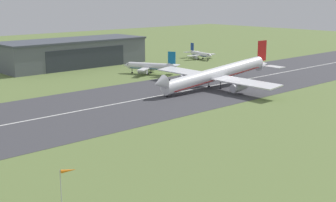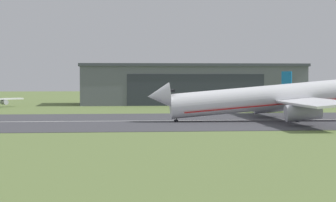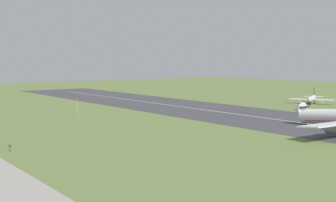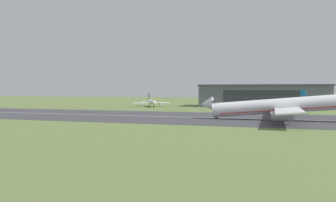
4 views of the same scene
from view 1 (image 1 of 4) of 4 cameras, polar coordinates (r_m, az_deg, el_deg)
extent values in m
plane|color=olive|center=(106.14, 16.21, -6.01)|extent=(668.36, 668.36, 0.00)
cube|color=#3D3D42|center=(148.71, -5.55, -0.20)|extent=(428.36, 50.87, 0.06)
cube|color=silver|center=(148.71, -5.55, -0.19)|extent=(385.53, 0.70, 0.01)
cube|color=slate|center=(229.66, -11.51, 5.68)|extent=(69.91, 24.09, 11.95)
cube|color=#424751|center=(228.99, -11.58, 7.27)|extent=(70.91, 25.09, 0.90)
cube|color=#2D333D|center=(219.61, -9.86, 5.12)|extent=(41.95, 0.12, 9.56)
cylinder|color=white|center=(171.83, 5.84, 3.27)|extent=(50.05, 5.64, 9.03)
cone|color=white|center=(153.30, -1.04, 2.19)|extent=(4.80, 4.89, 5.16)
cone|color=white|center=(192.84, 11.47, 4.38)|extent=(6.19, 4.43, 4.81)
cube|color=black|center=(154.66, -0.37, 2.65)|extent=(1.20, 4.11, 0.53)
cube|color=red|center=(172.05, 5.83, 2.84)|extent=(44.70, 5.31, 4.01)
cube|color=white|center=(181.63, 2.14, 3.57)|extent=(7.61, 25.31, 1.01)
cylinder|color=#A8A8B2|center=(179.50, 2.25, 2.90)|extent=(6.54, 3.09, 3.51)
cube|color=white|center=(161.59, 9.51, 2.26)|extent=(7.61, 25.31, 1.01)
cylinder|color=#A8A8B2|center=(162.07, 8.61, 1.69)|extent=(6.54, 3.09, 3.51)
cube|color=red|center=(191.44, 11.39, 6.02)|extent=(5.24, 0.37, 8.18)
cube|color=white|center=(196.17, 9.97, 4.53)|extent=(4.70, 7.44, 0.24)
cube|color=white|center=(188.93, 12.85, 4.10)|extent=(4.70, 7.44, 0.24)
cylinder|color=black|center=(156.19, -0.09, 0.98)|extent=(0.24, 0.24, 2.72)
cylinder|color=black|center=(156.43, -0.09, 0.57)|extent=(0.84, 0.84, 0.44)
cylinder|color=black|center=(174.06, 5.01, 2.15)|extent=(0.24, 0.24, 2.72)
cylinder|color=black|center=(174.27, 5.00, 1.78)|extent=(0.84, 0.84, 0.44)
cylinder|color=black|center=(170.22, 6.41, 1.88)|extent=(0.24, 0.24, 2.72)
cylinder|color=black|center=(170.43, 6.41, 1.50)|extent=(0.84, 0.84, 0.44)
cylinder|color=white|center=(251.06, 4.05, 5.72)|extent=(5.16, 15.01, 2.39)
cone|color=white|center=(244.26, 5.21, 5.50)|extent=(2.76, 2.57, 2.39)
cone|color=white|center=(258.20, 2.90, 6.02)|extent=(2.66, 3.23, 2.15)
cube|color=black|center=(245.14, 5.05, 5.64)|extent=(2.21, 1.47, 0.44)
cube|color=navy|center=(251.14, 4.05, 5.57)|extent=(4.76, 13.53, 0.20)
cube|color=white|center=(248.04, 3.16, 5.55)|extent=(7.80, 3.76, 0.40)
cylinder|color=#A8A8B2|center=(248.12, 3.33, 5.31)|extent=(2.05, 3.34, 1.48)
cube|color=white|center=(253.76, 5.00, 5.68)|extent=(7.80, 3.76, 0.40)
cylinder|color=#A8A8B2|center=(253.15, 4.95, 5.44)|extent=(2.05, 3.34, 1.48)
cube|color=navy|center=(257.53, 2.97, 6.63)|extent=(0.77, 2.61, 4.07)
cube|color=white|center=(256.49, 2.35, 5.97)|extent=(4.03, 2.93, 0.24)
cube|color=white|center=(259.90, 3.46, 6.04)|extent=(4.03, 2.93, 0.24)
cylinder|color=black|center=(246.32, 4.89, 5.12)|extent=(0.24, 0.24, 1.44)
cylinder|color=black|center=(246.38, 4.88, 5.00)|extent=(0.84, 0.84, 0.44)
cylinder|color=black|center=(250.64, 3.75, 5.27)|extent=(0.24, 0.24, 1.44)
cylinder|color=black|center=(250.70, 3.75, 5.15)|extent=(0.84, 0.84, 0.44)
cylinder|color=black|center=(252.29, 4.28, 5.31)|extent=(0.24, 0.24, 1.44)
cylinder|color=black|center=(252.36, 4.28, 5.19)|extent=(0.84, 0.84, 0.44)
cylinder|color=white|center=(202.19, -2.35, 4.26)|extent=(11.47, 17.36, 3.04)
cone|color=white|center=(206.10, -5.07, 4.38)|extent=(3.99, 3.87, 3.04)
cone|color=white|center=(198.53, 0.61, 4.27)|extent=(4.16, 4.52, 2.74)
cube|color=black|center=(205.42, -4.69, 4.53)|extent=(2.79, 2.22, 0.44)
cube|color=#146B9E|center=(202.31, -2.34, 4.02)|extent=(10.46, 15.70, 0.20)
cube|color=white|center=(207.50, -1.90, 4.33)|extent=(8.42, 6.45, 0.40)
cylinder|color=#A8A8B2|center=(207.29, -2.11, 3.99)|extent=(3.57, 4.37, 1.89)
cube|color=white|center=(197.31, -3.01, 3.88)|extent=(8.42, 6.45, 0.40)
cylinder|color=#A8A8B2|center=(198.30, -3.10, 3.58)|extent=(3.57, 4.37, 1.89)
cube|color=#146B9E|center=(198.21, 0.46, 5.30)|extent=(1.85, 3.03, 5.17)
cube|color=white|center=(202.22, 0.90, 4.40)|extent=(5.47, 4.79, 0.24)
cube|color=white|center=(194.97, 0.22, 4.09)|extent=(5.47, 4.79, 0.24)
cylinder|color=black|center=(205.47, -4.40, 3.67)|extent=(0.24, 0.24, 1.89)
cylinder|color=black|center=(205.58, -4.40, 3.47)|extent=(0.84, 0.84, 0.44)
cylinder|color=black|center=(204.20, -2.12, 3.64)|extent=(0.24, 0.24, 1.89)
cylinder|color=black|center=(204.32, -2.12, 3.44)|extent=(0.84, 0.84, 0.44)
cylinder|color=black|center=(200.84, -2.49, 3.49)|extent=(0.24, 0.24, 1.89)
cylinder|color=black|center=(200.95, -2.49, 3.28)|extent=(0.84, 0.84, 0.44)
cylinder|color=#B7B7BC|center=(76.03, -12.91, -10.63)|extent=(0.14, 0.14, 6.87)
cone|color=orange|center=(75.05, -12.01, -8.28)|extent=(2.47, 1.38, 0.60)
camera|label=2|loc=(92.87, 53.47, -7.83)|focal=70.00mm
camera|label=3|loc=(204.48, 52.14, 4.72)|focal=50.00mm
camera|label=4|loc=(122.02, 46.44, -2.05)|focal=35.00mm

